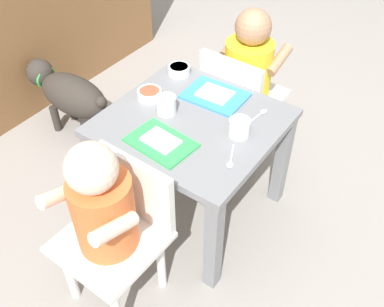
# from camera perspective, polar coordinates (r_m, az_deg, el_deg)

# --- Properties ---
(ground_plane) EXTENTS (7.00, 7.00, 0.00)m
(ground_plane) POSITION_cam_1_polar(r_m,az_deg,el_deg) (1.73, 0.00, -6.79)
(ground_plane) COLOR gray
(dining_table) EXTENTS (0.52, 0.54, 0.43)m
(dining_table) POSITION_cam_1_polar(r_m,az_deg,el_deg) (1.48, 0.00, 2.04)
(dining_table) COLOR slate
(dining_table) RESTS_ON ground
(seated_child_left) EXTENTS (0.29, 0.29, 0.64)m
(seated_child_left) POSITION_cam_1_polar(r_m,az_deg,el_deg) (1.23, -10.96, -7.20)
(seated_child_left) COLOR silver
(seated_child_left) RESTS_ON ground
(seated_child_right) EXTENTS (0.29, 0.29, 0.63)m
(seated_child_right) POSITION_cam_1_polar(r_m,az_deg,el_deg) (1.77, 7.07, 10.72)
(seated_child_right) COLOR silver
(seated_child_right) RESTS_ON ground
(dog) EXTENTS (0.17, 0.47, 0.31)m
(dog) POSITION_cam_1_polar(r_m,az_deg,el_deg) (2.02, -15.60, 7.52)
(dog) COLOR #332D28
(dog) RESTS_ON ground
(food_tray_left) EXTENTS (0.16, 0.21, 0.02)m
(food_tray_left) POSITION_cam_1_polar(r_m,az_deg,el_deg) (1.34, -4.03, 1.50)
(food_tray_left) COLOR green
(food_tray_left) RESTS_ON dining_table
(food_tray_right) EXTENTS (0.16, 0.21, 0.02)m
(food_tray_right) POSITION_cam_1_polar(r_m,az_deg,el_deg) (1.54, 2.98, 7.54)
(food_tray_right) COLOR #388CD8
(food_tray_right) RESTS_ON dining_table
(water_cup_left) EXTENTS (0.07, 0.07, 0.06)m
(water_cup_left) POSITION_cam_1_polar(r_m,az_deg,el_deg) (1.45, -3.33, 6.15)
(water_cup_left) COLOR white
(water_cup_left) RESTS_ON dining_table
(water_cup_right) EXTENTS (0.07, 0.07, 0.06)m
(water_cup_right) POSITION_cam_1_polar(r_m,az_deg,el_deg) (1.37, 6.13, 3.25)
(water_cup_right) COLOR white
(water_cup_right) RESTS_ON dining_table
(veggie_bowl_near) EXTENTS (0.08, 0.08, 0.03)m
(veggie_bowl_near) POSITION_cam_1_polar(r_m,az_deg,el_deg) (1.53, -5.50, 7.66)
(veggie_bowl_near) COLOR white
(veggie_bowl_near) RESTS_ON dining_table
(cereal_bowl_left_side) EXTENTS (0.08, 0.08, 0.03)m
(cereal_bowl_left_side) POSITION_cam_1_polar(r_m,az_deg,el_deg) (1.65, -1.68, 10.76)
(cereal_bowl_left_side) COLOR white
(cereal_bowl_left_side) RESTS_ON dining_table
(spoon_by_left_tray) EXTENTS (0.10, 0.02, 0.01)m
(spoon_by_left_tray) POSITION_cam_1_polar(r_m,az_deg,el_deg) (1.47, 8.68, 4.95)
(spoon_by_left_tray) COLOR silver
(spoon_by_left_tray) RESTS_ON dining_table
(spoon_by_right_tray) EXTENTS (0.10, 0.05, 0.01)m
(spoon_by_right_tray) POSITION_cam_1_polar(r_m,az_deg,el_deg) (1.29, 5.06, -0.69)
(spoon_by_right_tray) COLOR silver
(spoon_by_right_tray) RESTS_ON dining_table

